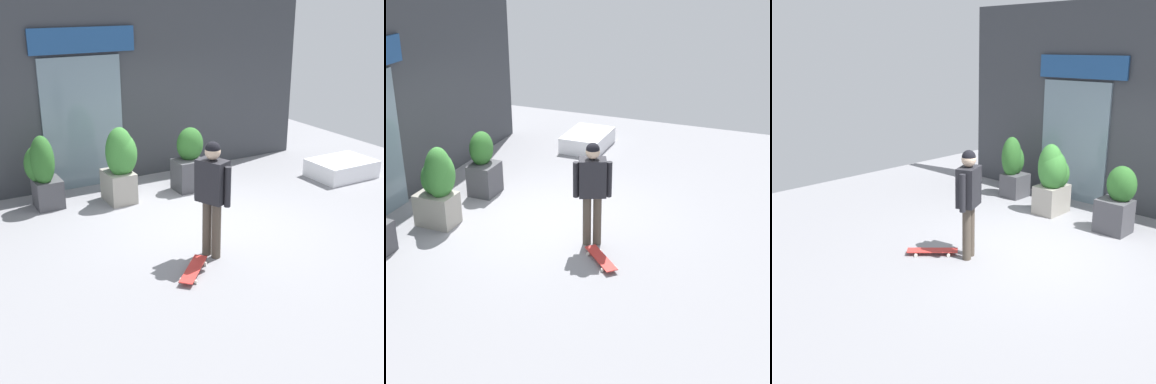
{
  "view_description": "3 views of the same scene",
  "coord_description": "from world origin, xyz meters",
  "views": [
    {
      "loc": [
        -4.12,
        -6.8,
        3.52
      ],
      "look_at": [
        -0.79,
        -0.93,
        0.97
      ],
      "focal_mm": 49.56,
      "sensor_mm": 36.0,
      "label": 1
    },
    {
      "loc": [
        -8.07,
        -3.85,
        4.53
      ],
      "look_at": [
        -0.79,
        -0.93,
        0.97
      ],
      "focal_mm": 54.4,
      "sensor_mm": 36.0,
      "label": 2
    },
    {
      "loc": [
        4.24,
        -6.01,
        3.11
      ],
      "look_at": [
        -0.79,
        -0.93,
        0.97
      ],
      "focal_mm": 45.52,
      "sensor_mm": 36.0,
      "label": 3
    }
  ],
  "objects": [
    {
      "name": "planter_box_left",
      "position": [
        -0.85,
        1.52,
        0.73
      ],
      "size": [
        0.57,
        0.65,
        1.37
      ],
      "color": "gray",
      "rests_on": "ground_plane"
    },
    {
      "name": "building_facade",
      "position": [
        -0.04,
        2.75,
        1.97
      ],
      "size": [
        7.63,
        0.31,
        3.97
      ],
      "color": "#383A3F",
      "rests_on": "ground_plane"
    },
    {
      "name": "ground_plane",
      "position": [
        0.0,
        0.0,
        0.0
      ],
      "size": [
        12.0,
        12.0,
        0.0
      ],
      "primitive_type": "plane",
      "color": "gray"
    },
    {
      "name": "snow_ledge",
      "position": [
        3.56,
        0.58,
        0.18
      ],
      "size": [
        1.25,
        0.9,
        0.35
      ],
      "primitive_type": "cube",
      "color": "white",
      "rests_on": "ground_plane"
    },
    {
      "name": "planter_box_right",
      "position": [
        0.54,
        1.5,
        0.64
      ],
      "size": [
        0.6,
        0.52,
        1.18
      ],
      "color": "#47474C",
      "rests_on": "ground_plane"
    },
    {
      "name": "skateboarder",
      "position": [
        -0.55,
        -1.07,
        1.03
      ],
      "size": [
        0.4,
        0.55,
        1.68
      ],
      "rotation": [
        0.0,
        0.0,
        -2.73
      ],
      "color": "#4C4238",
      "rests_on": "ground_plane"
    },
    {
      "name": "skateboard",
      "position": [
        -1.02,
        -1.39,
        0.06
      ],
      "size": [
        0.69,
        0.68,
        0.08
      ],
      "rotation": [
        0.0,
        0.0,
        -2.36
      ],
      "color": "red",
      "rests_on": "ground_plane"
    }
  ]
}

